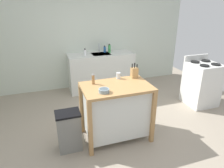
{
  "coord_description": "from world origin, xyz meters",
  "views": [
    {
      "loc": [
        -0.99,
        -2.68,
        2.13
      ],
      "look_at": [
        -0.0,
        0.22,
        0.88
      ],
      "focal_mm": 32.89,
      "sensor_mm": 36.0,
      "label": 1
    }
  ],
  "objects_px": {
    "bottle_spray_cleaner": "(109,49)",
    "pepper_grinder": "(93,79)",
    "bowl_stoneware_deep": "(104,91)",
    "drinking_cup": "(118,76)",
    "bottle_hand_soap": "(105,49)",
    "stove": "(201,84)",
    "knife_block": "(134,72)",
    "kitchen_island": "(116,109)",
    "bottle_dish_soap": "(85,52)",
    "trash_bin": "(69,131)",
    "sink_faucet": "(99,48)"
  },
  "relations": [
    {
      "from": "knife_block",
      "to": "pepper_grinder",
      "type": "distance_m",
      "value": 0.73
    },
    {
      "from": "bottle_spray_cleaner",
      "to": "pepper_grinder",
      "type": "bearing_deg",
      "value": -114.89
    },
    {
      "from": "kitchen_island",
      "to": "bottle_spray_cleaner",
      "type": "distance_m",
      "value": 2.23
    },
    {
      "from": "bottle_hand_soap",
      "to": "pepper_grinder",
      "type": "bearing_deg",
      "value": -111.7
    },
    {
      "from": "bowl_stoneware_deep",
      "to": "drinking_cup",
      "type": "bearing_deg",
      "value": 49.57
    },
    {
      "from": "bottle_spray_cleaner",
      "to": "bottle_dish_soap",
      "type": "bearing_deg",
      "value": -172.27
    },
    {
      "from": "sink_faucet",
      "to": "drinking_cup",
      "type": "bearing_deg",
      "value": -96.03
    },
    {
      "from": "bottle_hand_soap",
      "to": "bottle_dish_soap",
      "type": "xyz_separation_m",
      "value": [
        -0.53,
        -0.15,
        -0.0
      ]
    },
    {
      "from": "bottle_spray_cleaner",
      "to": "bottle_dish_soap",
      "type": "xyz_separation_m",
      "value": [
        -0.63,
        -0.09,
        -0.03
      ]
    },
    {
      "from": "bottle_hand_soap",
      "to": "bottle_spray_cleaner",
      "type": "height_order",
      "value": "bottle_spray_cleaner"
    },
    {
      "from": "trash_bin",
      "to": "kitchen_island",
      "type": "bearing_deg",
      "value": 4.34
    },
    {
      "from": "pepper_grinder",
      "to": "bottle_dish_soap",
      "type": "distance_m",
      "value": 1.85
    },
    {
      "from": "sink_faucet",
      "to": "bottle_hand_soap",
      "type": "xyz_separation_m",
      "value": [
        0.13,
        -0.05,
        -0.03
      ]
    },
    {
      "from": "knife_block",
      "to": "bottle_hand_soap",
      "type": "distance_m",
      "value": 1.92
    },
    {
      "from": "pepper_grinder",
      "to": "sink_faucet",
      "type": "height_order",
      "value": "sink_faucet"
    },
    {
      "from": "trash_bin",
      "to": "bowl_stoneware_deep",
      "type": "bearing_deg",
      "value": -12.74
    },
    {
      "from": "bottle_hand_soap",
      "to": "bottle_dish_soap",
      "type": "height_order",
      "value": "bottle_hand_soap"
    },
    {
      "from": "bottle_dish_soap",
      "to": "sink_faucet",
      "type": "bearing_deg",
      "value": 26.56
    },
    {
      "from": "drinking_cup",
      "to": "sink_faucet",
      "type": "xyz_separation_m",
      "value": [
        0.2,
        1.93,
        0.05
      ]
    },
    {
      "from": "kitchen_island",
      "to": "bottle_hand_soap",
      "type": "height_order",
      "value": "bottle_hand_soap"
    },
    {
      "from": "kitchen_island",
      "to": "sink_faucet",
      "type": "height_order",
      "value": "sink_faucet"
    },
    {
      "from": "bottle_spray_cleaner",
      "to": "bottle_dish_soap",
      "type": "distance_m",
      "value": 0.64
    },
    {
      "from": "bottle_hand_soap",
      "to": "bottle_dish_soap",
      "type": "relative_size",
      "value": 1.02
    },
    {
      "from": "trash_bin",
      "to": "bottle_spray_cleaner",
      "type": "relative_size",
      "value": 2.9
    },
    {
      "from": "drinking_cup",
      "to": "pepper_grinder",
      "type": "xyz_separation_m",
      "value": [
        -0.45,
        -0.1,
        0.03
      ]
    },
    {
      "from": "bowl_stoneware_deep",
      "to": "bottle_spray_cleaner",
      "type": "height_order",
      "value": "bottle_spray_cleaner"
    },
    {
      "from": "bowl_stoneware_deep",
      "to": "stove",
      "type": "xyz_separation_m",
      "value": [
        2.4,
        0.72,
        -0.49
      ]
    },
    {
      "from": "bowl_stoneware_deep",
      "to": "drinking_cup",
      "type": "relative_size",
      "value": 1.49
    },
    {
      "from": "drinking_cup",
      "to": "trash_bin",
      "type": "bearing_deg",
      "value": -159.73
    },
    {
      "from": "bottle_hand_soap",
      "to": "stove",
      "type": "xyz_separation_m",
      "value": [
        1.68,
        -1.61,
        -0.53
      ]
    },
    {
      "from": "pepper_grinder",
      "to": "bottle_spray_cleaner",
      "type": "height_order",
      "value": "bottle_spray_cleaner"
    },
    {
      "from": "drinking_cup",
      "to": "bottle_dish_soap",
      "type": "bearing_deg",
      "value": 96.53
    },
    {
      "from": "pepper_grinder",
      "to": "trash_bin",
      "type": "bearing_deg",
      "value": -152.8
    },
    {
      "from": "sink_faucet",
      "to": "bottle_spray_cleaner",
      "type": "relative_size",
      "value": 1.01
    },
    {
      "from": "kitchen_island",
      "to": "bottle_hand_soap",
      "type": "bearing_deg",
      "value": 77.6
    },
    {
      "from": "bottle_dish_soap",
      "to": "bowl_stoneware_deep",
      "type": "bearing_deg",
      "value": -94.92
    },
    {
      "from": "bottle_hand_soap",
      "to": "sink_faucet",
      "type": "bearing_deg",
      "value": 158.75
    },
    {
      "from": "bottle_spray_cleaner",
      "to": "stove",
      "type": "bearing_deg",
      "value": -44.5
    },
    {
      "from": "knife_block",
      "to": "stove",
      "type": "bearing_deg",
      "value": 9.77
    },
    {
      "from": "sink_faucet",
      "to": "bottle_dish_soap",
      "type": "bearing_deg",
      "value": -153.44
    },
    {
      "from": "pepper_grinder",
      "to": "bottle_dish_soap",
      "type": "bearing_deg",
      "value": 82.08
    },
    {
      "from": "kitchen_island",
      "to": "bottle_dish_soap",
      "type": "xyz_separation_m",
      "value": [
        -0.06,
        2.01,
        0.47
      ]
    },
    {
      "from": "bottle_dish_soap",
      "to": "stove",
      "type": "bearing_deg",
      "value": -33.5
    },
    {
      "from": "knife_block",
      "to": "bottle_spray_cleaner",
      "type": "distance_m",
      "value": 1.86
    },
    {
      "from": "bowl_stoneware_deep",
      "to": "sink_faucet",
      "type": "relative_size",
      "value": 0.7
    },
    {
      "from": "sink_faucet",
      "to": "bottle_hand_soap",
      "type": "height_order",
      "value": "sink_faucet"
    },
    {
      "from": "drinking_cup",
      "to": "stove",
      "type": "height_order",
      "value": "stove"
    },
    {
      "from": "drinking_cup",
      "to": "bottle_hand_soap",
      "type": "bearing_deg",
      "value": 79.87
    },
    {
      "from": "trash_bin",
      "to": "pepper_grinder",
      "type": "bearing_deg",
      "value": 27.2
    },
    {
      "from": "trash_bin",
      "to": "bottle_dish_soap",
      "type": "relative_size",
      "value": 3.81
    }
  ]
}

